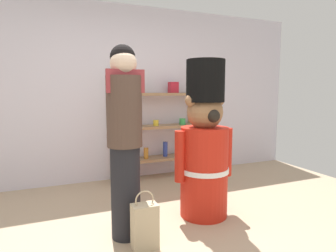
% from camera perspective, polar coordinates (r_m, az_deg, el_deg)
% --- Properties ---
extents(ground_plane, '(6.40, 6.40, 0.00)m').
position_cam_1_polar(ground_plane, '(2.64, -0.77, -23.42)').
color(ground_plane, tan).
extents(back_wall, '(6.40, 0.12, 2.60)m').
position_cam_1_polar(back_wall, '(4.40, -11.58, 6.33)').
color(back_wall, silver).
rests_on(back_wall, ground_plane).
extents(merchandise_shelf, '(1.36, 0.35, 1.65)m').
position_cam_1_polar(merchandise_shelf, '(4.39, -2.51, 0.20)').
color(merchandise_shelf, '#93704C').
rests_on(merchandise_shelf, ground_plane).
extents(teddy_bear_guard, '(0.68, 0.52, 1.66)m').
position_cam_1_polar(teddy_bear_guard, '(3.07, 7.24, -4.13)').
color(teddy_bear_guard, red).
rests_on(teddy_bear_guard, ground_plane).
extents(person_shopper, '(0.33, 0.31, 1.74)m').
position_cam_1_polar(person_shopper, '(2.58, -8.59, -2.12)').
color(person_shopper, black).
rests_on(person_shopper, ground_plane).
extents(shopping_bag, '(0.22, 0.14, 0.51)m').
position_cam_1_polar(shopping_bag, '(2.58, -4.63, -19.13)').
color(shopping_bag, '#C1AD89').
rests_on(shopping_bag, ground_plane).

